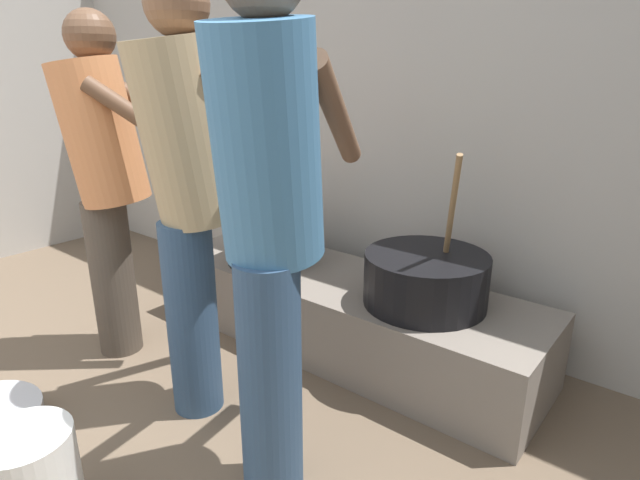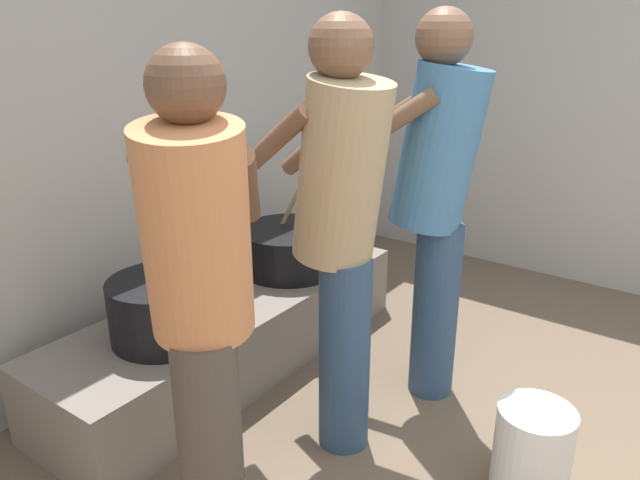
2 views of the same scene
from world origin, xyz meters
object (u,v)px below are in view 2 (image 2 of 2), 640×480
cooking_pot_secondary (290,249)px  cooking_pot_main (164,309)px  bucket_white_plastic (532,453)px  cook_in_orange_shirt (200,289)px  cook_in_blue_shirt (435,189)px  cook_in_tan_shirt (340,218)px

cooking_pot_secondary → cooking_pot_main: bearing=-177.4°
cooking_pot_secondary → bucket_white_plastic: cooking_pot_secondary is taller
cook_in_orange_shirt → bucket_white_plastic: 1.32m
cook_in_blue_shirt → cooking_pot_main: bearing=134.6°
cooking_pot_main → cook_in_orange_shirt: (-0.37, -0.65, 0.40)m
cooking_pot_main → cook_in_orange_shirt: cook_in_orange_shirt is taller
cook_in_tan_shirt → cook_in_blue_shirt: bearing=-13.4°
cook_in_tan_shirt → bucket_white_plastic: 1.07m
cooking_pot_secondary → cook_in_tan_shirt: 1.06m
bucket_white_plastic → cooking_pot_secondary: bearing=71.9°
cooking_pot_main → cook_in_tan_shirt: cook_in_tan_shirt is taller
cook_in_tan_shirt → bucket_white_plastic: size_ratio=4.59×
cooking_pot_main → bucket_white_plastic: size_ratio=1.99×
cooking_pot_secondary → cook_in_tan_shirt: bearing=-129.9°
cook_in_orange_shirt → cook_in_tan_shirt: (0.65, -0.04, 0.05)m
cook_in_tan_shirt → bucket_white_plastic: cook_in_tan_shirt is taller
cooking_pot_main → cook_in_tan_shirt: size_ratio=0.43×
cooking_pot_main → cooking_pot_secondary: 0.89m
cook_in_blue_shirt → cooking_pot_secondary: bearing=84.2°
cook_in_blue_shirt → cook_in_tan_shirt: bearing=166.6°
cooking_pot_secondary → cook_in_orange_shirt: cook_in_orange_shirt is taller
cook_in_orange_shirt → cook_in_blue_shirt: cook_in_blue_shirt is taller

